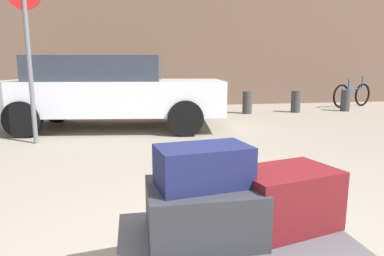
{
  "coord_description": "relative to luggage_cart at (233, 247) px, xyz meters",
  "views": [
    {
      "loc": [
        -0.5,
        -1.54,
        1.19
      ],
      "look_at": [
        0.0,
        1.2,
        0.69
      ],
      "focal_mm": 31.02,
      "sensor_mm": 36.0,
      "label": 1
    }
  ],
  "objects": [
    {
      "name": "bollard_kerb_far",
      "position": [
        5.42,
        6.85,
        0.03
      ],
      "size": [
        0.25,
        0.25,
        0.6
      ],
      "primitive_type": "cylinder",
      "color": "#383838",
      "rests_on": "ground_plane"
    },
    {
      "name": "duffel_bag_maroon_rear_right",
      "position": [
        0.3,
        0.04,
        0.23
      ],
      "size": [
        0.59,
        0.46,
        0.32
      ],
      "primitive_type": "cube",
      "rotation": [
        0.0,
        0.0,
        0.24
      ],
      "color": "maroon",
      "rests_on": "luggage_cart"
    },
    {
      "name": "no_parking_sign",
      "position": [
        -2.04,
        4.04,
        1.31
      ],
      "size": [
        0.5,
        0.07,
        2.56
      ],
      "color": "slate",
      "rests_on": "ground_plane"
    },
    {
      "name": "parked_car",
      "position": [
        -0.92,
        5.25,
        0.49
      ],
      "size": [
        4.5,
        2.37,
        1.42
      ],
      "color": "silver",
      "rests_on": "ground_plane"
    },
    {
      "name": "bollard_kerb_near",
      "position": [
        2.52,
        6.85,
        0.03
      ],
      "size": [
        0.25,
        0.25,
        0.6
      ],
      "primitive_type": "cylinder",
      "color": "#383838",
      "rests_on": "ground_plane"
    },
    {
      "name": "bicycle_leaning",
      "position": [
        6.28,
        7.75,
        0.11
      ],
      "size": [
        1.68,
        0.63,
        0.96
      ],
      "color": "black",
      "rests_on": "ground_plane"
    },
    {
      "name": "bollard_kerb_mid",
      "position": [
        3.92,
        6.85,
        0.03
      ],
      "size": [
        0.25,
        0.25,
        0.6
      ],
      "primitive_type": "cylinder",
      "color": "#383838",
      "rests_on": "ground_plane"
    },
    {
      "name": "luggage_cart",
      "position": [
        0.0,
        0.0,
        0.0
      ],
      "size": [
        1.18,
        0.7,
        0.34
      ],
      "color": "#4C4C51",
      "rests_on": "ground_plane"
    },
    {
      "name": "duffel_bag_navy_topmost_pile",
      "position": [
        -0.16,
        0.01,
        0.45
      ],
      "size": [
        0.49,
        0.33,
        0.2
      ],
      "primitive_type": "cube",
      "rotation": [
        0.0,
        0.0,
        0.15
      ],
      "color": "#191E47",
      "rests_on": "suitcase_charcoal_stacked_top"
    },
    {
      "name": "suitcase_charcoal_stacked_top",
      "position": [
        -0.16,
        0.01,
        0.21
      ],
      "size": [
        0.56,
        0.44,
        0.27
      ],
      "primitive_type": "cube",
      "rotation": [
        0.0,
        0.0,
        -0.0
      ],
      "color": "#2D2D33",
      "rests_on": "luggage_cart"
    }
  ]
}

